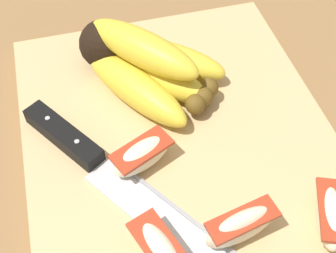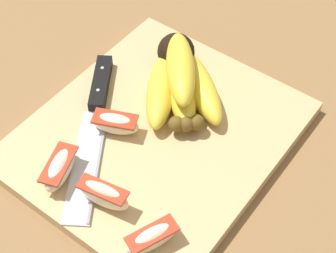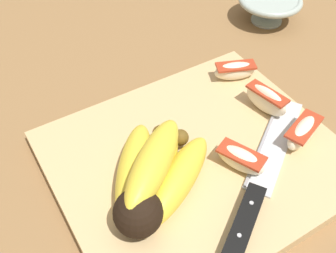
% 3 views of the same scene
% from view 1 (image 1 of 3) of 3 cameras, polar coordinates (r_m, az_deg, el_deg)
% --- Properties ---
extents(ground_plane, '(6.00, 6.00, 0.00)m').
position_cam_1_polar(ground_plane, '(0.48, 1.75, -3.61)').
color(ground_plane, olive).
extents(cutting_board, '(0.37, 0.32, 0.02)m').
position_cam_1_polar(cutting_board, '(0.49, 1.60, -0.98)').
color(cutting_board, tan).
rests_on(cutting_board, ground_plane).
extents(banana_bunch, '(0.17, 0.17, 0.07)m').
position_cam_1_polar(banana_bunch, '(0.51, -3.21, 7.82)').
color(banana_bunch, black).
rests_on(banana_bunch, cutting_board).
extents(chefs_knife, '(0.25, 0.18, 0.02)m').
position_cam_1_polar(chefs_knife, '(0.45, -8.90, -4.49)').
color(chefs_knife, silver).
rests_on(chefs_knife, cutting_board).
extents(apple_wedge_near, '(0.07, 0.05, 0.03)m').
position_cam_1_polar(apple_wedge_near, '(0.39, -0.95, -15.29)').
color(apple_wedge_near, '#F4E5C1').
rests_on(apple_wedge_near, cutting_board).
extents(apple_wedge_middle, '(0.03, 0.07, 0.04)m').
position_cam_1_polar(apple_wedge_middle, '(0.40, 9.14, -12.19)').
color(apple_wedge_middle, '#F4E5C1').
rests_on(apple_wedge_middle, cutting_board).
extents(apple_wedge_far, '(0.05, 0.07, 0.03)m').
position_cam_1_polar(apple_wedge_far, '(0.44, -3.25, -3.58)').
color(apple_wedge_far, '#F4E5C1').
rests_on(apple_wedge_far, cutting_board).
extents(apple_wedge_extra, '(0.07, 0.05, 0.03)m').
position_cam_1_polar(apple_wedge_extra, '(0.43, 19.59, -10.33)').
color(apple_wedge_extra, '#F4E5C1').
rests_on(apple_wedge_extra, cutting_board).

